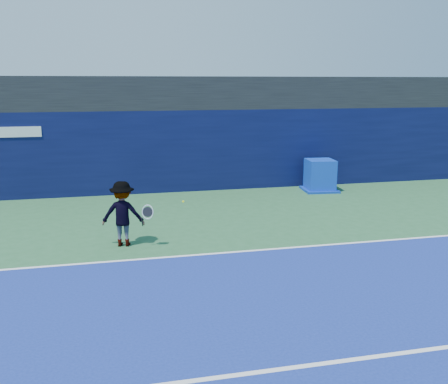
{
  "coord_description": "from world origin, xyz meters",
  "views": [
    {
      "loc": [
        -2.5,
        -8.02,
        3.98
      ],
      "look_at": [
        0.55,
        5.2,
        1.0
      ],
      "focal_mm": 40.0,
      "sensor_mm": 36.0,
      "label": 1
    }
  ],
  "objects": [
    {
      "name": "ground",
      "position": [
        0.0,
        0.0,
        0.0
      ],
      "size": [
        80.0,
        80.0,
        0.0
      ],
      "primitive_type": "plane",
      "color": "#2A5E36",
      "rests_on": "ground"
    },
    {
      "name": "baseline",
      "position": [
        0.0,
        3.0,
        0.01
      ],
      "size": [
        24.0,
        0.1,
        0.01
      ],
      "primitive_type": "cube",
      "color": "white",
      "rests_on": "ground"
    },
    {
      "name": "equipment_cart",
      "position": [
        5.13,
        9.08,
        0.54
      ],
      "size": [
        1.33,
        1.33,
        1.18
      ],
      "color": "#0D34B8",
      "rests_on": "ground"
    },
    {
      "name": "tennis_player",
      "position": [
        -2.26,
        4.15,
        0.81
      ],
      "size": [
        1.32,
        0.81,
        1.63
      ],
      "color": "white",
      "rests_on": "ground"
    },
    {
      "name": "back_wall_assembly",
      "position": [
        -0.0,
        10.5,
        1.5
      ],
      "size": [
        36.0,
        1.03,
        3.0
      ],
      "color": "#0A0F38",
      "rests_on": "ground"
    },
    {
      "name": "stadium_band",
      "position": [
        0.0,
        11.5,
        3.6
      ],
      "size": [
        36.0,
        3.0,
        1.2
      ],
      "primitive_type": "cube",
      "color": "black",
      "rests_on": "back_wall_assembly"
    },
    {
      "name": "tennis_ball",
      "position": [
        -0.65,
        4.91,
        0.86
      ],
      "size": [
        0.06,
        0.06,
        0.06
      ],
      "color": "yellow",
      "rests_on": "ground"
    },
    {
      "name": "service_line",
      "position": [
        0.0,
        -2.0,
        0.01
      ],
      "size": [
        24.0,
        0.1,
        0.01
      ],
      "primitive_type": "cube",
      "color": "white",
      "rests_on": "ground"
    }
  ]
}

